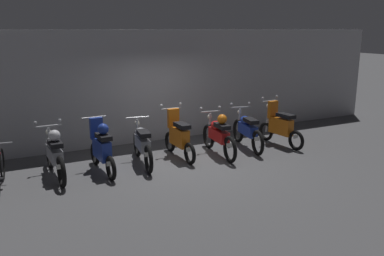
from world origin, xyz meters
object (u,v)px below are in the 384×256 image
object	(u,v)px
motorbike_slot_1	(102,147)
motorbike_slot_5	(247,130)
motorbike_slot_0	(54,153)
motorbike_slot_6	(280,126)
motorbike_slot_2	(142,144)
motorbike_slot_3	(179,137)
motorbike_slot_4	(219,135)

from	to	relation	value
motorbike_slot_1	motorbike_slot_5	size ratio (longest dim) A/B	0.87
motorbike_slot_0	motorbike_slot_6	size ratio (longest dim) A/B	1.16
motorbike_slot_2	motorbike_slot_6	size ratio (longest dim) A/B	1.16
motorbike_slot_6	motorbike_slot_3	bearing A→B (deg)	175.45
motorbike_slot_5	motorbike_slot_0	bearing A→B (deg)	179.42
motorbike_slot_5	motorbike_slot_6	bearing A→B (deg)	-8.28
motorbike_slot_0	motorbike_slot_1	distance (m)	0.99
motorbike_slot_1	motorbike_slot_4	distance (m)	2.94
motorbike_slot_0	motorbike_slot_5	distance (m)	4.90
motorbike_slot_4	motorbike_slot_6	world-z (taller)	motorbike_slot_6
motorbike_slot_3	motorbike_slot_6	world-z (taller)	same
motorbike_slot_6	motorbike_slot_5	bearing A→B (deg)	171.72
motorbike_slot_1	motorbike_slot_6	world-z (taller)	motorbike_slot_6
motorbike_slot_4	motorbike_slot_1	bearing A→B (deg)	178.44
motorbike_slot_1	motorbike_slot_5	bearing A→B (deg)	1.39
motorbike_slot_3	motorbike_slot_1	bearing A→B (deg)	-174.52
motorbike_slot_0	motorbike_slot_3	xyz separation A→B (m)	(2.94, 0.04, -0.00)
motorbike_slot_1	motorbike_slot_3	size ratio (longest dim) A/B	1.00
motorbike_slot_0	motorbike_slot_3	distance (m)	2.94
motorbike_slot_1	motorbike_slot_5	world-z (taller)	motorbike_slot_1
motorbike_slot_0	motorbike_slot_2	distance (m)	1.96
motorbike_slot_3	motorbike_slot_0	bearing A→B (deg)	-179.16
motorbike_slot_2	motorbike_slot_0	bearing A→B (deg)	179.06
motorbike_slot_0	motorbike_slot_5	bearing A→B (deg)	-0.58
motorbike_slot_2	motorbike_slot_6	xyz separation A→B (m)	(3.91, -0.16, 0.04)
motorbike_slot_1	motorbike_slot_6	xyz separation A→B (m)	(4.89, -0.05, -0.04)
motorbike_slot_0	motorbike_slot_1	size ratio (longest dim) A/B	1.16
motorbike_slot_0	motorbike_slot_4	size ratio (longest dim) A/B	1.00
motorbike_slot_3	motorbike_slot_6	xyz separation A→B (m)	(2.93, -0.23, 0.00)
motorbike_slot_2	motorbike_slot_6	bearing A→B (deg)	-2.31
motorbike_slot_2	motorbike_slot_4	xyz separation A→B (m)	(1.96, -0.19, 0.04)
motorbike_slot_0	motorbike_slot_2	xyz separation A→B (m)	(1.96, -0.03, -0.04)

